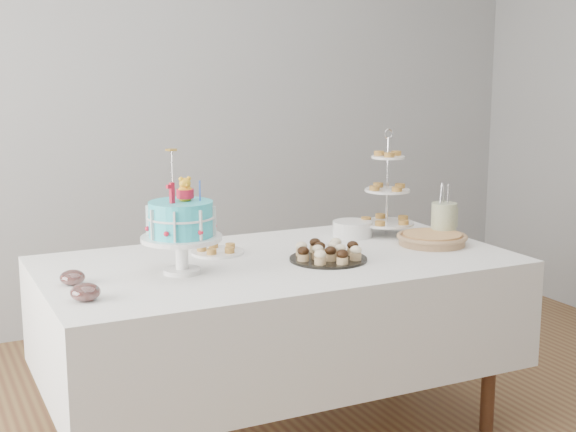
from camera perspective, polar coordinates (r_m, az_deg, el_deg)
name	(u,v)px	position (r m, az deg, el deg)	size (l,w,h in m)	color
walls	(313,123)	(2.95, 1.77, 6.65)	(5.04, 4.04, 2.70)	#95979A
table	(278,312)	(3.37, -0.69, -6.82)	(1.92, 1.02, 0.77)	white
birthday_cake	(182,240)	(3.08, -7.58, -1.71)	(0.31, 0.31, 0.48)	white
cupcake_tray	(328,252)	(3.28, 2.88, -2.56)	(0.32, 0.32, 0.07)	black
pie	(432,238)	(3.62, 10.21, -1.57)	(0.31, 0.31, 0.05)	#A97F5B
tiered_stand	(387,191)	(3.76, 7.08, 1.79)	(0.26, 0.26, 0.50)	silver
plate_stack	(352,229)	(3.74, 4.60, -0.92)	(0.18, 0.18, 0.07)	white
pastry_plate	(217,250)	(3.41, -5.05, -2.42)	(0.23, 0.23, 0.03)	white
jam_bowl_a	(85,292)	(2.82, -14.21, -5.29)	(0.10, 0.10, 0.06)	silver
jam_bowl_b	(72,278)	(3.03, -15.08, -4.26)	(0.09, 0.09, 0.05)	silver
utensil_pitcher	(444,220)	(3.72, 11.03, -0.25)	(0.12, 0.12, 0.26)	beige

